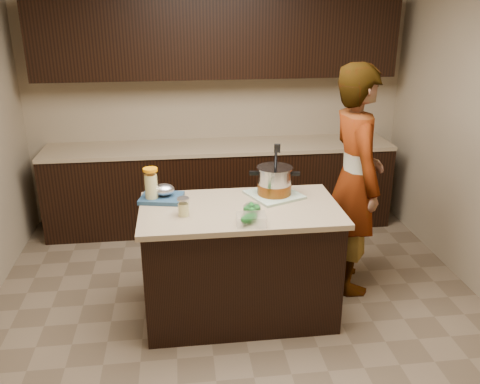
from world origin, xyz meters
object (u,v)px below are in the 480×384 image
at_px(person, 355,181).
at_px(lemonade_pitcher, 151,186).
at_px(stock_pot, 274,182).
at_px(island, 240,262).

bearing_deg(person, lemonade_pitcher, 94.15).
height_order(stock_pot, lemonade_pitcher, stock_pot).
bearing_deg(person, stock_pot, 100.72).
bearing_deg(island, person, 18.87).
bearing_deg(lemonade_pitcher, person, 5.00).
distance_m(island, stock_pot, 0.66).
distance_m(island, lemonade_pitcher, 0.88).
relative_size(island, lemonade_pitcher, 5.64).
height_order(island, lemonade_pitcher, lemonade_pitcher).
bearing_deg(stock_pot, person, 21.46).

